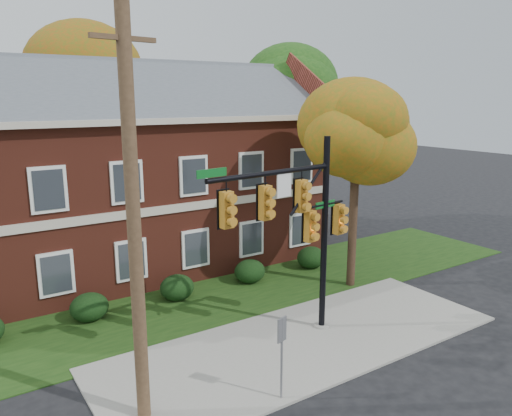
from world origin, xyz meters
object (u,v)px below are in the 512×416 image
hedge_right (250,271)px  apartment_building (127,164)px  tree_near_right (363,132)px  tree_right_rear (305,96)px  utility_pole (134,225)px  hedge_left (89,307)px  hedge_far_right (311,258)px  hedge_center (177,288)px  sign_post (282,345)px  traffic_signal (300,219)px  tree_far_rear (100,83)px

hedge_right → apartment_building: bearing=123.7°
tree_near_right → tree_right_rear: size_ratio=0.81×
apartment_building → tree_right_rear: tree_right_rear is taller
utility_pole → tree_near_right: bearing=9.0°
hedge_left → hedge_far_right: (10.50, 0.00, 0.00)m
tree_near_right → utility_pole: bearing=-161.5°
hedge_center → hedge_far_right: 7.00m
hedge_left → sign_post: 8.48m
hedge_right → traffic_signal: size_ratio=0.21×
hedge_left → utility_pole: size_ratio=0.14×
apartment_building → traffic_signal: size_ratio=2.76×
hedge_far_right → sign_post: (-7.54, -7.87, 1.12)m
hedge_center → tree_right_rear: bearing=28.4°
hedge_right → hedge_left: bearing=180.0°
tree_near_right → hedge_far_right: bearing=94.5°
hedge_right → traffic_signal: traffic_signal is taller
tree_right_rear → sign_post: (-11.86, -13.98, -6.48)m
tree_right_rear → tree_far_rear: size_ratio=0.92×
hedge_right → hedge_far_right: same height
hedge_right → tree_right_rear: 12.50m
utility_pole → hedge_right: bearing=32.0°
hedge_far_right → tree_right_rear: tree_right_rear is taller
tree_far_rear → traffic_signal: tree_far_rear is taller
traffic_signal → utility_pole: 6.10m
hedge_left → hedge_far_right: 10.50m
tree_right_rear → sign_post: bearing=-130.3°
hedge_center → utility_pole: utility_pole is taller
hedge_left → tree_right_rear: size_ratio=0.13×
tree_near_right → tree_far_rear: size_ratio=0.74×
hedge_center → tree_far_rear: size_ratio=0.12×
hedge_right → hedge_far_right: size_ratio=1.00×
hedge_far_right → sign_post: bearing=-133.8°
apartment_building → hedge_left: (-3.50, -5.25, -4.46)m
tree_right_rear → hedge_far_right: bearing=-125.2°
hedge_far_right → utility_pole: (-10.93, -6.56, 4.59)m
hedge_right → utility_pole: bearing=-138.5°
tree_far_rear → tree_right_rear: bearing=-35.0°
apartment_building → hedge_right: 7.73m
hedge_left → hedge_right: same height
hedge_left → tree_far_rear: (4.84, 13.09, 8.32)m
apartment_building → traffic_signal: bearing=-79.4°
hedge_left → hedge_center: size_ratio=1.00×
hedge_left → hedge_right: bearing=0.0°
hedge_left → tree_far_rear: 16.25m
tree_far_rear → utility_pole: bearing=-105.0°
hedge_center → tree_near_right: bearing=-21.4°
tree_far_rear → hedge_right: bearing=-80.6°
traffic_signal → sign_post: size_ratio=2.82×
hedge_far_right → hedge_left: bearing=180.0°
hedge_right → utility_pole: utility_pole is taller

